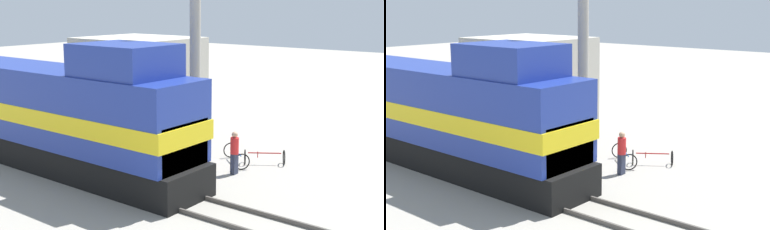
% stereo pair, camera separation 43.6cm
% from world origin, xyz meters
% --- Properties ---
extents(ground_plane, '(120.00, 120.00, 0.00)m').
position_xyz_m(ground_plane, '(0.00, 0.00, 0.00)').
color(ground_plane, gray).
extents(rail_near, '(0.08, 35.49, 0.15)m').
position_xyz_m(rail_near, '(-0.72, 0.00, 0.07)').
color(rail_near, '#4C4742').
rests_on(rail_near, ground_plane).
extents(rail_far, '(0.08, 35.49, 0.15)m').
position_xyz_m(rail_far, '(0.72, 0.00, 0.07)').
color(rail_far, '#4C4742').
rests_on(rail_far, ground_plane).
extents(locomotive, '(2.92, 15.48, 5.34)m').
position_xyz_m(locomotive, '(0.00, 2.72, 2.27)').
color(locomotive, black).
rests_on(locomotive, ground_plane).
extents(utility_pole, '(1.80, 0.46, 11.54)m').
position_xyz_m(utility_pole, '(4.08, -1.45, 5.82)').
color(utility_pole, '#9E998E').
rests_on(utility_pole, ground_plane).
extents(vendor_umbrella, '(2.54, 2.54, 2.35)m').
position_xyz_m(vendor_umbrella, '(4.16, 0.29, 2.06)').
color(vendor_umbrella, '#4C4C4C').
rests_on(vendor_umbrella, ground_plane).
extents(billboard_sign, '(2.43, 0.12, 3.66)m').
position_xyz_m(billboard_sign, '(7.26, 2.95, 2.80)').
color(billboard_sign, '#595959').
rests_on(billboard_sign, ground_plane).
extents(shrub_cluster, '(0.71, 0.71, 0.71)m').
position_xyz_m(shrub_cluster, '(5.17, -0.23, 0.35)').
color(shrub_cluster, '#388C38').
rests_on(shrub_cluster, ground_plane).
extents(person_bystander, '(0.34, 0.34, 1.76)m').
position_xyz_m(person_bystander, '(3.75, -3.71, 0.96)').
color(person_bystander, '#2D3347').
rests_on(person_bystander, ground_plane).
extents(bicycle, '(1.75, 1.85, 0.70)m').
position_xyz_m(bicycle, '(4.99, -2.98, 0.36)').
color(bicycle, black).
rests_on(bicycle, ground_plane).
extents(bicycle_spare, '(1.49, 1.76, 0.64)m').
position_xyz_m(bicycle_spare, '(5.63, -3.99, 0.33)').
color(bicycle_spare, black).
rests_on(bicycle_spare, ground_plane).
extents(building_block_distant, '(5.30, 5.89, 4.85)m').
position_xyz_m(building_block_distant, '(8.37, 5.93, 2.42)').
color(building_block_distant, '#B7B2A3').
rests_on(building_block_distant, ground_plane).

